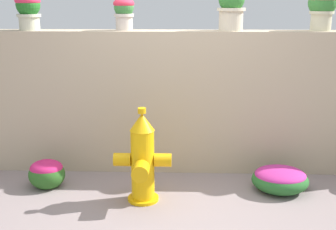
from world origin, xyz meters
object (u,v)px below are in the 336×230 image
at_px(potted_plant_1, 28,8).
at_px(potted_plant_2, 124,10).
at_px(potted_plant_4, 322,4).
at_px(potted_plant_3, 231,4).
at_px(flower_bush_right, 280,178).
at_px(fire_hydrant, 142,160).
at_px(flower_bush_left, 47,173).

bearing_deg(potted_plant_1, potted_plant_2, 1.58).
bearing_deg(potted_plant_1, potted_plant_4, 0.67).
relative_size(potted_plant_3, potted_plant_4, 1.05).
relative_size(potted_plant_2, flower_bush_right, 0.61).
relative_size(potted_plant_2, potted_plant_4, 0.79).
height_order(potted_plant_1, flower_bush_right, potted_plant_1).
height_order(potted_plant_2, fire_hydrant, potted_plant_2).
bearing_deg(potted_plant_3, flower_bush_right, -49.14).
bearing_deg(potted_plant_3, fire_hydrant, -135.90).
xyz_separation_m(potted_plant_1, fire_hydrant, (1.26, -0.84, -1.37)).
distance_m(potted_plant_2, flower_bush_right, 2.37).
height_order(potted_plant_3, flower_bush_left, potted_plant_3).
distance_m(potted_plant_4, fire_hydrant, 2.46).
xyz_separation_m(potted_plant_2, potted_plant_4, (2.07, 0.01, 0.06)).
relative_size(potted_plant_1, fire_hydrant, 0.43).
relative_size(potted_plant_2, flower_bush_left, 0.93).
bearing_deg(flower_bush_left, potted_plant_4, 11.95).
distance_m(flower_bush_left, flower_bush_right, 2.38).
distance_m(potted_plant_2, potted_plant_4, 2.07).
bearing_deg(potted_plant_3, flower_bush_left, -163.30).
xyz_separation_m(potted_plant_2, fire_hydrant, (0.25, -0.87, -1.34)).
height_order(flower_bush_left, flower_bush_right, flower_bush_left).
height_order(potted_plant_1, potted_plant_3, potted_plant_3).
relative_size(potted_plant_1, potted_plant_3, 0.85).
bearing_deg(fire_hydrant, potted_plant_3, 44.10).
height_order(potted_plant_3, fire_hydrant, potted_plant_3).
bearing_deg(potted_plant_1, flower_bush_left, -66.13).
relative_size(potted_plant_1, flower_bush_left, 1.05).
relative_size(potted_plant_3, fire_hydrant, 0.50).
height_order(potted_plant_2, flower_bush_left, potted_plant_2).
bearing_deg(potted_plant_2, fire_hydrant, -73.65).
xyz_separation_m(potted_plant_1, potted_plant_3, (2.13, 0.00, 0.04)).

